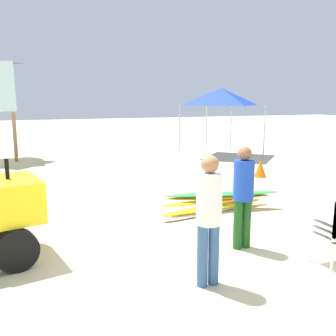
{
  "coord_description": "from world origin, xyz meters",
  "views": [
    {
      "loc": [
        -1.76,
        -4.76,
        2.35
      ],
      "look_at": [
        0.96,
        2.23,
        0.97
      ],
      "focal_mm": 40.09,
      "sensor_mm": 36.0,
      "label": 1
    }
  ],
  "objects_px": {
    "lifeguard_near_left": "(243,191)",
    "lifeguard_near_center": "(209,212)",
    "surfboard_pile": "(216,202)",
    "traffic_cone_far": "(260,168)",
    "popup_canopy": "(221,97)"
  },
  "relations": [
    {
      "from": "lifeguard_near_left",
      "to": "lifeguard_near_center",
      "type": "bearing_deg",
      "value": -140.03
    },
    {
      "from": "surfboard_pile",
      "to": "traffic_cone_far",
      "type": "relative_size",
      "value": 5.34
    },
    {
      "from": "lifeguard_near_center",
      "to": "popup_canopy",
      "type": "distance_m",
      "value": 11.31
    },
    {
      "from": "surfboard_pile",
      "to": "lifeguard_near_center",
      "type": "bearing_deg",
      "value": -120.38
    },
    {
      "from": "surfboard_pile",
      "to": "lifeguard_near_center",
      "type": "xyz_separation_m",
      "value": [
        -1.65,
        -2.82,
        0.77
      ]
    },
    {
      "from": "lifeguard_near_center",
      "to": "traffic_cone_far",
      "type": "height_order",
      "value": "lifeguard_near_center"
    },
    {
      "from": "lifeguard_near_left",
      "to": "lifeguard_near_center",
      "type": "height_order",
      "value": "lifeguard_near_center"
    },
    {
      "from": "lifeguard_near_center",
      "to": "popup_canopy",
      "type": "relative_size",
      "value": 0.6
    },
    {
      "from": "lifeguard_near_left",
      "to": "surfboard_pile",
      "type": "bearing_deg",
      "value": 73.01
    },
    {
      "from": "popup_canopy",
      "to": "traffic_cone_far",
      "type": "height_order",
      "value": "popup_canopy"
    },
    {
      "from": "surfboard_pile",
      "to": "lifeguard_near_center",
      "type": "height_order",
      "value": "lifeguard_near_center"
    },
    {
      "from": "traffic_cone_far",
      "to": "lifeguard_near_center",
      "type": "bearing_deg",
      "value": -130.09
    },
    {
      "from": "traffic_cone_far",
      "to": "lifeguard_near_left",
      "type": "bearing_deg",
      "value": -127.71
    },
    {
      "from": "surfboard_pile",
      "to": "lifeguard_near_center",
      "type": "relative_size",
      "value": 1.66
    },
    {
      "from": "lifeguard_near_center",
      "to": "traffic_cone_far",
      "type": "xyz_separation_m",
      "value": [
        4.59,
        5.46,
        -0.71
      ]
    }
  ]
}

